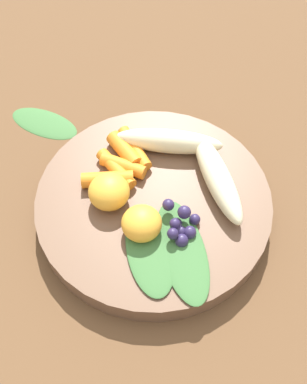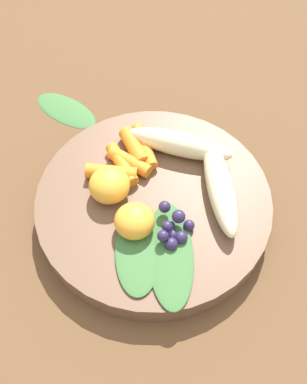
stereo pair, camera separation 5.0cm
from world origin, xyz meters
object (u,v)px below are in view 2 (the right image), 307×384
orange_segment_near (134,221)px  kale_leaf_stray (66,109)px  bowl (154,204)px  banana_peeled_right (220,187)px  banana_peeled_left (179,144)px

orange_segment_near → kale_leaf_stray: 0.23m
bowl → kale_leaf_stray: (0.04, 0.20, -0.01)m
banana_peeled_right → kale_leaf_stray: (-0.01, 0.25, -0.04)m
bowl → kale_leaf_stray: 0.20m
banana_peeled_left → kale_leaf_stray: bearing=-15.7°
banana_peeled_left → kale_leaf_stray: (-0.03, 0.18, -0.04)m
banana_peeled_right → kale_leaf_stray: 0.25m
bowl → kale_leaf_stray: bowl is taller
banana_peeled_right → banana_peeled_left: bearing=28.3°
banana_peeled_left → kale_leaf_stray: banana_peeled_left is taller
banana_peeled_left → banana_peeled_right: size_ratio=1.00×
banana_peeled_left → orange_segment_near: 0.12m
orange_segment_near → banana_peeled_left: bearing=15.6°
banana_peeled_left → banana_peeled_right: same height
bowl → banana_peeled_left: (0.07, 0.02, 0.03)m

